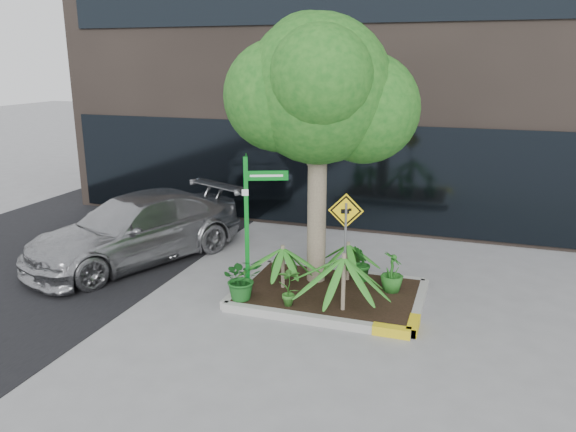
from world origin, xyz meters
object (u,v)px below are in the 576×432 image
(parked_car, at_px, (136,229))
(cattle_sign, at_px, (345,229))
(tree, at_px, (319,90))
(street_sign_post, at_px, (249,213))

(parked_car, relative_size, cattle_sign, 2.52)
(parked_car, distance_m, cattle_sign, 4.94)
(tree, bearing_deg, cattle_sign, -48.05)
(street_sign_post, height_order, cattle_sign, street_sign_post)
(parked_car, relative_size, street_sign_post, 1.84)
(street_sign_post, distance_m, cattle_sign, 1.69)
(tree, distance_m, street_sign_post, 2.47)
(tree, height_order, street_sign_post, tree)
(street_sign_post, bearing_deg, cattle_sign, -16.07)
(cattle_sign, bearing_deg, tree, 121.60)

